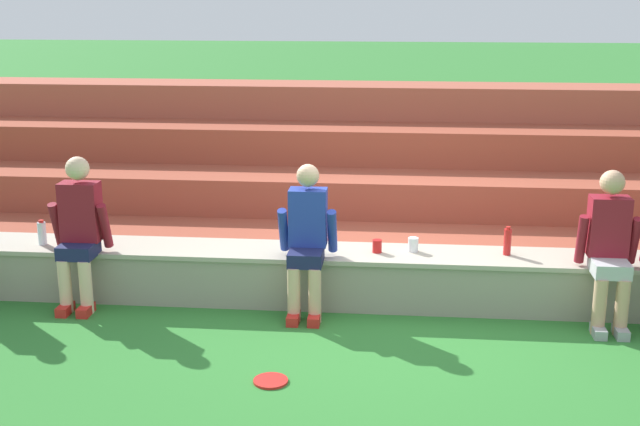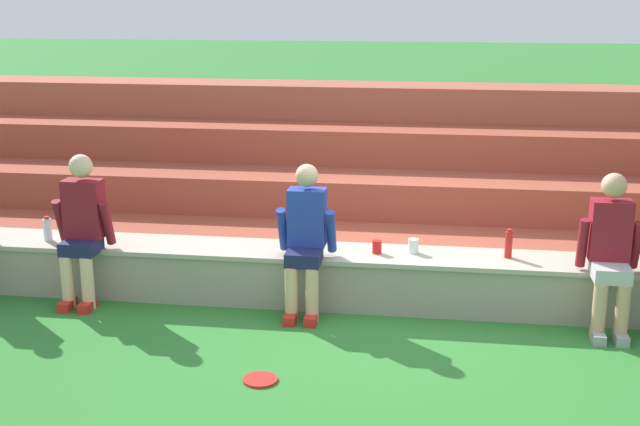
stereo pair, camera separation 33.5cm
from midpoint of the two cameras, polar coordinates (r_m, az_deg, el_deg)
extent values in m
plane|color=#2D752D|center=(7.21, 5.83, -7.08)|extent=(80.00, 80.00, 0.00)
cube|color=gray|center=(7.38, 5.98, -4.58)|extent=(8.44, 0.54, 0.47)
cube|color=#ABA28E|center=(7.31, 6.02, -2.95)|extent=(8.48, 0.58, 0.04)
cube|color=#9C4531|center=(8.22, 6.23, -2.81)|extent=(11.65, 0.80, 0.40)
cube|color=#9C4631|center=(8.93, 6.47, -0.04)|extent=(11.65, 0.80, 0.80)
cube|color=#9B4430|center=(9.65, 6.67, 2.33)|extent=(11.65, 0.80, 1.20)
cube|color=#A9533E|center=(10.39, 6.85, 4.36)|extent=(11.65, 0.80, 1.60)
cylinder|color=beige|center=(7.56, -15.75, -4.61)|extent=(0.11, 0.11, 0.47)
cylinder|color=beige|center=(7.49, -14.46, -4.71)|extent=(0.11, 0.11, 0.47)
cube|color=red|center=(7.59, -15.77, -6.11)|extent=(0.10, 0.22, 0.08)
cube|color=red|center=(7.52, -14.48, -6.22)|extent=(0.10, 0.22, 0.08)
cube|color=#191E47|center=(7.54, -14.89, -2.26)|extent=(0.30, 0.31, 0.12)
cube|color=maroon|center=(7.56, -14.71, 0.28)|extent=(0.34, 0.20, 0.52)
sphere|color=beige|center=(7.48, -14.91, 3.13)|extent=(0.21, 0.21, 0.21)
cylinder|color=maroon|center=(7.66, -16.21, -0.55)|extent=(0.08, 0.21, 0.42)
cylinder|color=maroon|center=(7.49, -13.18, -0.68)|extent=(0.08, 0.21, 0.42)
cylinder|color=#DBAD89|center=(7.00, -0.61, -5.62)|extent=(0.11, 0.11, 0.47)
cylinder|color=#DBAD89|center=(6.98, 0.83, -5.69)|extent=(0.11, 0.11, 0.47)
cube|color=red|center=(7.04, -0.66, -7.23)|extent=(0.10, 0.22, 0.08)
cube|color=red|center=(7.01, 0.78, -7.31)|extent=(0.10, 0.22, 0.08)
cube|color=#191E47|center=(7.01, 0.26, -3.05)|extent=(0.29, 0.32, 0.12)
cube|color=#23389E|center=(7.09, 0.46, -0.29)|extent=(0.32, 0.20, 0.50)
sphere|color=#DBAD89|center=(7.00, 0.46, 2.59)|extent=(0.19, 0.19, 0.19)
cylinder|color=#23389E|center=(7.13, -1.24, -1.14)|extent=(0.08, 0.24, 0.42)
cylinder|color=#23389E|center=(7.08, 2.12, -1.27)|extent=(0.08, 0.24, 0.42)
cylinder|color=tan|center=(7.05, 19.94, -6.41)|extent=(0.11, 0.11, 0.47)
cylinder|color=tan|center=(7.09, 21.35, -6.43)|extent=(0.11, 0.11, 0.47)
cube|color=#99999E|center=(7.09, 19.86, -8.01)|extent=(0.10, 0.22, 0.08)
cube|color=#99999E|center=(7.12, 21.26, -8.02)|extent=(0.10, 0.22, 0.08)
cube|color=#B2B2B7|center=(7.11, 20.62, -3.80)|extent=(0.29, 0.36, 0.12)
cube|color=maroon|center=(7.16, 20.60, -1.11)|extent=(0.32, 0.20, 0.50)
sphere|color=tan|center=(7.08, 20.87, 1.77)|extent=(0.20, 0.20, 0.20)
cylinder|color=maroon|center=(7.13, 18.90, -1.96)|extent=(0.08, 0.16, 0.43)
cylinder|color=maroon|center=(7.22, 22.17, -2.06)|extent=(0.08, 0.20, 0.43)
cylinder|color=silver|center=(7.96, -17.09, -1.12)|extent=(0.08, 0.08, 0.21)
cylinder|color=red|center=(7.93, -17.16, -0.32)|extent=(0.05, 0.05, 0.02)
cylinder|color=red|center=(7.35, 14.12, -2.13)|extent=(0.07, 0.07, 0.23)
cylinder|color=red|center=(7.31, 14.18, -1.18)|extent=(0.04, 0.04, 0.02)
cylinder|color=red|center=(7.29, 5.25, -2.35)|extent=(0.08, 0.08, 0.12)
cylinder|color=white|center=(7.34, 7.75, -2.27)|extent=(0.09, 0.09, 0.13)
cylinder|color=red|center=(6.06, -2.52, -11.40)|extent=(0.25, 0.25, 0.02)
camera|label=1|loc=(0.17, -88.68, 0.36)|focal=46.53mm
camera|label=2|loc=(0.17, 91.32, -0.36)|focal=46.53mm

